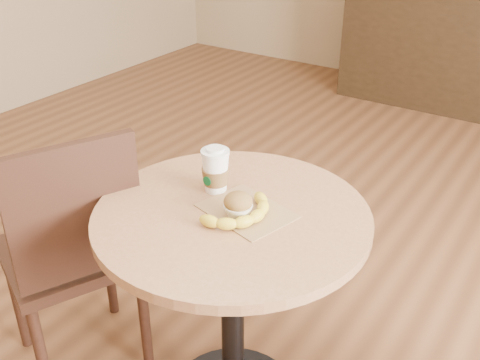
{
  "coord_description": "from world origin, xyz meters",
  "views": [
    {
      "loc": [
        0.64,
        -1.13,
        1.55
      ],
      "look_at": [
        -0.1,
        -0.02,
        0.83
      ],
      "focal_mm": 42.0,
      "sensor_mm": 36.0,
      "label": 1
    }
  ],
  "objects_px": {
    "chair_left": "(73,251)",
    "coffee_cup": "(216,172)",
    "cafe_table": "(232,270)",
    "muffin": "(238,205)",
    "banana": "(242,212)"
  },
  "relations": [
    {
      "from": "coffee_cup",
      "to": "banana",
      "type": "bearing_deg",
      "value": -27.83
    },
    {
      "from": "cafe_table",
      "to": "muffin",
      "type": "height_order",
      "value": "muffin"
    },
    {
      "from": "cafe_table",
      "to": "chair_left",
      "type": "relative_size",
      "value": 0.82
    },
    {
      "from": "chair_left",
      "to": "muffin",
      "type": "bearing_deg",
      "value": 128.57
    },
    {
      "from": "cafe_table",
      "to": "chair_left",
      "type": "xyz_separation_m",
      "value": [
        -0.51,
        -0.15,
        -0.05
      ]
    },
    {
      "from": "cafe_table",
      "to": "muffin",
      "type": "distance_m",
      "value": 0.24
    },
    {
      "from": "cafe_table",
      "to": "muffin",
      "type": "xyz_separation_m",
      "value": [
        0.03,
        -0.01,
        0.23
      ]
    },
    {
      "from": "chair_left",
      "to": "coffee_cup",
      "type": "bearing_deg",
      "value": 143.15
    },
    {
      "from": "chair_left",
      "to": "muffin",
      "type": "distance_m",
      "value": 0.62
    },
    {
      "from": "chair_left",
      "to": "coffee_cup",
      "type": "height_order",
      "value": "chair_left"
    },
    {
      "from": "coffee_cup",
      "to": "muffin",
      "type": "height_order",
      "value": "coffee_cup"
    },
    {
      "from": "chair_left",
      "to": "cafe_table",
      "type": "bearing_deg",
      "value": 130.77
    },
    {
      "from": "coffee_cup",
      "to": "chair_left",
      "type": "bearing_deg",
      "value": -149.31
    },
    {
      "from": "chair_left",
      "to": "muffin",
      "type": "xyz_separation_m",
      "value": [
        0.54,
        0.14,
        0.28
      ]
    },
    {
      "from": "banana",
      "to": "cafe_table",
      "type": "bearing_deg",
      "value": -173.42
    }
  ]
}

